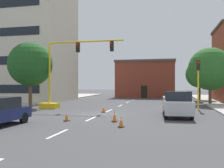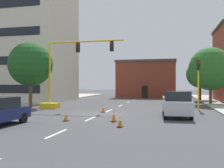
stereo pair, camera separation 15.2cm
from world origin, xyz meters
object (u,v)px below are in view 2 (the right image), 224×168
object	(u,v)px
traffic_light_pole_right	(198,74)
traffic_cone_roadside_d	(114,116)
traffic_signal_gantry	(59,87)
tree_left_near	(31,64)
tree_right_mid	(211,69)
traffic_cone_roadside_b	(120,122)
traffic_cone_roadside_a	(66,116)
traffic_cone_roadside_c	(103,109)
pickup_truck_silver	(176,104)
tree_right_far	(200,74)

from	to	relation	value
traffic_light_pole_right	traffic_cone_roadside_d	xyz separation A→B (m)	(-6.32, -9.04, -3.15)
traffic_signal_gantry	tree_left_near	xyz separation A→B (m)	(-3.43, 0.23, 2.38)
tree_right_mid	traffic_cone_roadside_b	world-z (taller)	tree_right_mid
traffic_light_pole_right	tree_right_mid	xyz separation A→B (m)	(2.10, 6.75, 0.81)
traffic_cone_roadside_a	traffic_cone_roadside_c	xyz separation A→B (m)	(1.12, 5.54, -0.00)
pickup_truck_silver	traffic_cone_roadside_c	distance (m)	6.47
traffic_cone_roadside_b	traffic_cone_roadside_d	size ratio (longest dim) A/B	0.86
traffic_light_pole_right	traffic_cone_roadside_b	distance (m)	12.67
tree_right_mid	tree_left_near	size ratio (longest dim) A/B	1.00
tree_right_far	tree_right_mid	bearing A→B (deg)	-85.71
tree_right_mid	tree_left_near	xyz separation A→B (m)	(-19.21, -8.38, 0.27)
pickup_truck_silver	traffic_cone_roadside_b	size ratio (longest dim) A/B	8.30
traffic_cone_roadside_d	tree_right_mid	bearing A→B (deg)	61.93
traffic_signal_gantry	traffic_cone_roadside_d	size ratio (longest dim) A/B	11.24
tree_right_mid	tree_right_far	bearing A→B (deg)	94.29
traffic_cone_roadside_a	traffic_cone_roadside_b	xyz separation A→B (m)	(4.09, -1.50, -0.00)
traffic_cone_roadside_a	pickup_truck_silver	bearing A→B (deg)	29.53
traffic_cone_roadside_b	tree_right_far	bearing A→B (deg)	73.72
tree_left_near	traffic_signal_gantry	bearing A→B (deg)	-3.78
tree_right_far	pickup_truck_silver	bearing A→B (deg)	-101.44
tree_left_near	traffic_cone_roadside_c	xyz separation A→B (m)	(8.65, -2.28, -4.27)
traffic_cone_roadside_a	traffic_cone_roadside_c	size ratio (longest dim) A/B	1.00
traffic_signal_gantry	tree_left_near	distance (m)	4.18
traffic_cone_roadside_c	traffic_cone_roadside_d	distance (m)	5.55
traffic_cone_roadside_c	traffic_cone_roadside_d	xyz separation A→B (m)	(2.14, -5.12, 0.05)
traffic_cone_roadside_a	traffic_cone_roadside_d	size ratio (longest dim) A/B	0.86
traffic_signal_gantry	tree_right_far	world-z (taller)	traffic_signal_gantry
tree_right_mid	traffic_signal_gantry	bearing A→B (deg)	-151.39
traffic_signal_gantry	traffic_cone_roadside_d	bearing A→B (deg)	-44.27
tree_right_mid	traffic_cone_roadside_b	distance (m)	19.68
tree_right_mid	traffic_cone_roadside_c	size ratio (longest dim) A/B	10.46
traffic_light_pole_right	traffic_cone_roadside_a	xyz separation A→B (m)	(-9.59, -9.46, -3.20)
pickup_truck_silver	traffic_cone_roadside_c	size ratio (longest dim) A/B	8.28
pickup_truck_silver	traffic_cone_roadside_d	bearing A→B (deg)	-137.69
tree_right_far	traffic_light_pole_right	bearing A→B (deg)	-96.84
tree_left_near	pickup_truck_silver	distance (m)	15.80
traffic_signal_gantry	tree_left_near	bearing A→B (deg)	176.22
tree_right_far	traffic_cone_roadside_d	bearing A→B (deg)	-109.48
traffic_cone_roadside_a	tree_right_mid	bearing A→B (deg)	54.22
traffic_signal_gantry	traffic_cone_roadside_a	bearing A→B (deg)	-61.64
tree_right_mid	traffic_cone_roadside_d	size ratio (longest dim) A/B	9.01
traffic_signal_gantry	tree_right_far	xyz separation A→B (m)	(15.29, 15.22, 1.70)
traffic_cone_roadside_c	traffic_signal_gantry	bearing A→B (deg)	158.52
tree_left_near	traffic_cone_roadside_b	xyz separation A→B (m)	(11.62, -9.32, -4.28)
traffic_signal_gantry	traffic_cone_roadside_c	xyz separation A→B (m)	(5.23, -2.06, -1.89)
tree_left_near	traffic_cone_roadside_a	bearing A→B (deg)	-46.11
traffic_signal_gantry	traffic_cone_roadside_b	size ratio (longest dim) A/B	13.08
tree_left_near	traffic_cone_roadside_d	world-z (taller)	tree_left_near
tree_right_far	tree_right_mid	world-z (taller)	tree_right_mid
traffic_light_pole_right	traffic_signal_gantry	bearing A→B (deg)	-172.25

